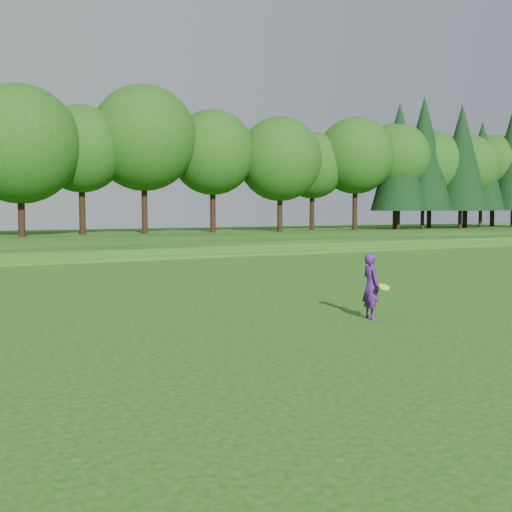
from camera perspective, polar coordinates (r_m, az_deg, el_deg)
name	(u,v)px	position (r m, az deg, el deg)	size (l,w,h in m)	color
ground	(294,327)	(14.55, 3.42, -6.35)	(140.00, 140.00, 0.00)	#12460D
berm	(35,242)	(46.82, -19.05, 1.15)	(130.00, 30.00, 0.60)	#12460D
walking_path	(83,261)	(33.13, -15.10, -0.46)	(130.00, 1.60, 0.04)	gray
treeline	(23,134)	(51.00, -20.01, 10.15)	(104.00, 7.00, 15.00)	#1C4510
woman	(371,286)	(15.72, 10.19, -2.63)	(0.47, 0.94, 1.61)	#4B1B7A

